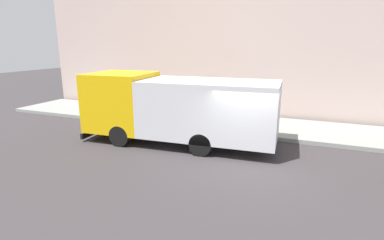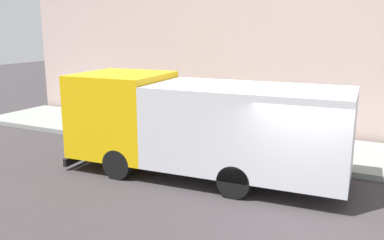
{
  "view_description": "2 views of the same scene",
  "coord_description": "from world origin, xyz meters",
  "views": [
    {
      "loc": [
        -9.74,
        -1.93,
        4.06
      ],
      "look_at": [
        0.9,
        2.35,
        1.15
      ],
      "focal_mm": 28.01,
      "sensor_mm": 36.0,
      "label": 1
    },
    {
      "loc": [
        -9.01,
        -1.72,
        4.19
      ],
      "look_at": [
        1.03,
        3.33,
        1.68
      ],
      "focal_mm": 38.57,
      "sensor_mm": 36.0,
      "label": 2
    }
  ],
  "objects": [
    {
      "name": "ground",
      "position": [
        0.0,
        0.0,
        0.0
      ],
      "size": [
        80.0,
        80.0,
        0.0
      ],
      "primitive_type": "plane",
      "color": "#363234"
    },
    {
      "name": "sidewalk",
      "position": [
        4.86,
        0.0,
        0.09
      ],
      "size": [
        3.72,
        30.0,
        0.18
      ],
      "primitive_type": "cube",
      "color": "gray",
      "rests_on": "ground"
    },
    {
      "name": "building_facade",
      "position": [
        7.22,
        0.0,
        4.65
      ],
      "size": [
        0.5,
        30.0,
        9.29
      ],
      "primitive_type": "cube",
      "color": "#C4AAA0",
      "rests_on": "ground"
    },
    {
      "name": "large_utility_truck",
      "position": [
        1.25,
        3.15,
        1.56
      ],
      "size": [
        3.07,
        8.15,
        2.86
      ],
      "rotation": [
        0.0,
        0.0,
        0.06
      ],
      "color": "#E5AF0C",
      "rests_on": "ground"
    },
    {
      "name": "pedestrian_walking",
      "position": [
        5.18,
        6.66,
        1.11
      ],
      "size": [
        0.43,
        0.43,
        1.77
      ],
      "rotation": [
        0.0,
        0.0,
        4.47
      ],
      "color": "brown",
      "rests_on": "sidewalk"
    },
    {
      "name": "pedestrian_standing",
      "position": [
        5.6,
        9.38,
        1.07
      ],
      "size": [
        0.42,
        0.42,
        1.71
      ],
      "rotation": [
        0.0,
        0.0,
        3.05
      ],
      "color": "brown",
      "rests_on": "sidewalk"
    },
    {
      "name": "pedestrian_third",
      "position": [
        4.57,
        7.7,
        1.11
      ],
      "size": [
        0.37,
        0.37,
        1.76
      ],
      "rotation": [
        0.0,
        0.0,
        3.06
      ],
      "color": "#433C4B",
      "rests_on": "sidewalk"
    },
    {
      "name": "traffic_cone_orange",
      "position": [
        3.51,
        7.16,
        0.51
      ],
      "size": [
        0.46,
        0.46,
        0.66
      ],
      "primitive_type": "cone",
      "color": "orange",
      "rests_on": "sidewalk"
    }
  ]
}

